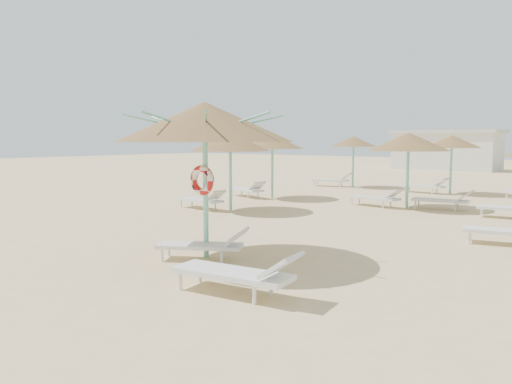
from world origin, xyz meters
The scene contains 6 objects.
ground centered at (0.00, 0.00, 0.00)m, with size 120.00×120.00×0.00m, color #D4BB81.
main_palapa centered at (-0.06, 0.08, 2.82)m, with size 3.61×3.61×3.24m.
lounger_main_a centered at (0.09, -0.08, 0.32)m, with size 1.90×1.43×0.68m.
lounger_main_b centered at (2.14, -1.45, 0.37)m, with size 2.21×0.91×0.78m.
palapa_field centered at (2.06, 10.33, 2.31)m, with size 19.37×13.10×2.72m.
service_hut centered at (-6.00, 35.00, 1.64)m, with size 8.40×4.40×3.25m.
Camera 1 is at (7.10, -7.36, 2.47)m, focal length 35.00 mm.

